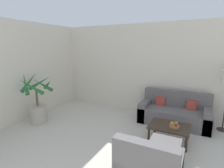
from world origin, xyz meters
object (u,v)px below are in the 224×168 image
at_px(ottoman, 164,151).
at_px(orange_fruit, 172,123).
at_px(potted_palm, 38,105).
at_px(fruit_bowl, 174,126).
at_px(coffee_table, 169,128).
at_px(apple_red, 176,125).
at_px(apple_green, 176,123).
at_px(sofa_loveseat, 174,113).

bearing_deg(ottoman, orange_fruit, 89.15).
bearing_deg(potted_palm, orange_fruit, 9.48).
relative_size(potted_palm, fruit_bowl, 6.84).
relative_size(coffee_table, orange_fruit, 11.30).
relative_size(coffee_table, apple_red, 12.83).
bearing_deg(apple_red, potted_palm, -171.24).
distance_m(potted_palm, apple_green, 3.50).
bearing_deg(apple_green, sofa_loveseat, 99.67).
distance_m(potted_palm, apple_red, 3.49).
xyz_separation_m(fruit_bowl, ottoman, (-0.06, -0.68, -0.20)).
bearing_deg(apple_green, orange_fruit, -144.25).
relative_size(fruit_bowl, ottoman, 0.37).
height_order(potted_palm, orange_fruit, potted_palm).
distance_m(apple_red, apple_green, 0.09).
distance_m(sofa_loveseat, apple_red, 1.12).
height_order(sofa_loveseat, apple_green, sofa_loveseat).
xyz_separation_m(sofa_loveseat, apple_green, (0.17, -1.00, 0.16)).
distance_m(potted_palm, coffee_table, 3.37).
bearing_deg(coffee_table, sofa_loveseat, 92.36).
distance_m(sofa_loveseat, ottoman, 1.74).
relative_size(coffee_table, apple_green, 11.69).
bearing_deg(apple_red, apple_green, 96.24).
bearing_deg(apple_red, fruit_bowl, 137.76).
xyz_separation_m(sofa_loveseat, coffee_table, (0.04, -1.03, 0.04)).
bearing_deg(ottoman, sofa_loveseat, 92.74).
bearing_deg(fruit_bowl, apple_green, 62.61).
height_order(sofa_loveseat, coffee_table, sofa_loveseat).
bearing_deg(ottoman, coffee_table, 93.30).
bearing_deg(ottoman, fruit_bowl, 84.93).
xyz_separation_m(coffee_table, fruit_bowl, (0.10, -0.03, 0.07)).
xyz_separation_m(coffee_table, orange_fruit, (0.05, -0.03, 0.13)).
distance_m(sofa_loveseat, fruit_bowl, 1.07).
bearing_deg(apple_green, potted_palm, -169.82).
xyz_separation_m(apple_green, orange_fruit, (-0.08, -0.06, 0.00)).
bearing_deg(fruit_bowl, orange_fruit, -176.21).
bearing_deg(apple_green, fruit_bowl, -117.39).
distance_m(coffee_table, ottoman, 0.72).
bearing_deg(coffee_table, orange_fruit, -32.71).
height_order(sofa_loveseat, apple_red, sofa_loveseat).
bearing_deg(fruit_bowl, apple_red, -42.24).
bearing_deg(sofa_loveseat, apple_red, -80.60).
distance_m(coffee_table, apple_red, 0.20).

